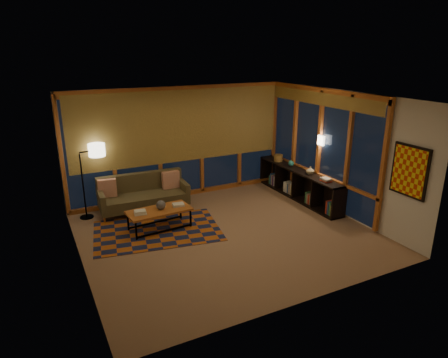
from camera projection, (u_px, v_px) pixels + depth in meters
name	position (u px, v px, depth m)	size (l,w,h in m)	color
floor	(227.00, 234.00, 7.97)	(5.50, 5.00, 0.01)	#A07D65
ceiling	(227.00, 97.00, 7.12)	(5.50, 5.00, 0.01)	beige
walls	(227.00, 169.00, 7.55)	(5.51, 5.01, 2.70)	silver
window_wall_back	(181.00, 143.00, 9.61)	(5.30, 0.16, 2.60)	#B66423
window_wall_right	(318.00, 147.00, 9.20)	(0.16, 3.70, 2.60)	#B66423
wall_art	(409.00, 171.00, 7.11)	(0.06, 0.74, 0.94)	red
wall_sconce	(321.00, 140.00, 8.99)	(0.12, 0.18, 0.22)	white
sofa	(144.00, 194.00, 9.00)	(1.96, 0.79, 0.80)	#453723
pillow_left	(107.00, 188.00, 8.76)	(0.40, 0.13, 0.40)	#B23711
pillow_right	(171.00, 180.00, 9.31)	(0.40, 0.13, 0.40)	#B23711
area_rug	(157.00, 231.00, 8.10)	(2.48, 1.65, 0.01)	#AA5117
coffee_table	(160.00, 219.00, 8.13)	(1.27, 0.58, 0.42)	#B66423
book_stack_a	(140.00, 212.00, 7.86)	(0.27, 0.21, 0.08)	beige
book_stack_b	(178.00, 205.00, 8.26)	(0.23, 0.18, 0.05)	beige
ceramic_pot	(161.00, 205.00, 8.06)	(0.19, 0.19, 0.19)	black
floor_lamp	(83.00, 183.00, 8.49)	(0.54, 0.35, 1.61)	black
bookshelf	(298.00, 184.00, 9.77)	(0.40, 2.90, 0.73)	black
basket	(278.00, 158.00, 10.36)	(0.23, 0.23, 0.17)	olive
teal_bowl	(291.00, 163.00, 9.93)	(0.14, 0.14, 0.14)	teal
vase	(310.00, 170.00, 9.28)	(0.19, 0.19, 0.19)	tan
shelf_book_stack	(326.00, 179.00, 8.83)	(0.19, 0.27, 0.08)	beige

